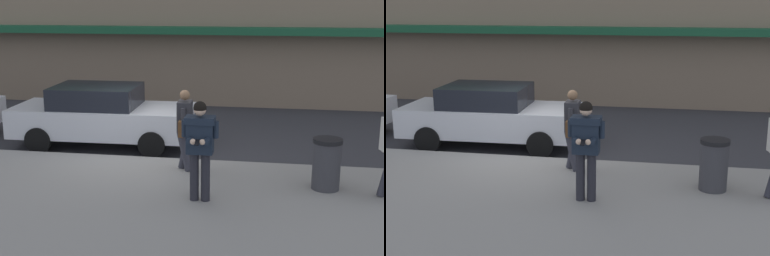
{
  "view_description": "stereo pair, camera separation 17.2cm",
  "coord_description": "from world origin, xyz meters",
  "views": [
    {
      "loc": [
        3.07,
        -11.51,
        3.66
      ],
      "look_at": [
        1.61,
        -2.75,
        1.49
      ],
      "focal_mm": 50.0,
      "sensor_mm": 36.0,
      "label": 1
    },
    {
      "loc": [
        3.23,
        -11.48,
        3.66
      ],
      "look_at": [
        1.61,
        -2.75,
        1.49
      ],
      "focal_mm": 50.0,
      "sensor_mm": 36.0,
      "label": 2
    }
  ],
  "objects": [
    {
      "name": "ground_plane",
      "position": [
        0.0,
        0.0,
        0.0
      ],
      "size": [
        80.0,
        80.0,
        0.0
      ],
      "primitive_type": "plane",
      "color": "#333338"
    },
    {
      "name": "curb_paint_line",
      "position": [
        1.0,
        0.05,
        0.0
      ],
      "size": [
        28.0,
        0.12,
        0.01
      ],
      "primitive_type": "cube",
      "color": "silver",
      "rests_on": "ground"
    },
    {
      "name": "man_texting_on_phone",
      "position": [
        1.73,
        -2.65,
        1.25
      ],
      "size": [
        0.65,
        0.58,
        1.81
      ],
      "color": "#23232B",
      "rests_on": "sidewalk"
    },
    {
      "name": "parked_sedan_mid",
      "position": [
        -1.29,
        1.02,
        0.79
      ],
      "size": [
        4.54,
        2.01,
        1.54
      ],
      "color": "silver",
      "rests_on": "ground"
    },
    {
      "name": "sidewalk",
      "position": [
        1.0,
        -2.85,
        0.07
      ],
      "size": [
        32.0,
        5.3,
        0.14
      ],
      "primitive_type": "cube",
      "color": "gray",
      "rests_on": "ground"
    },
    {
      "name": "trash_bin",
      "position": [
        3.98,
        -1.67,
        0.63
      ],
      "size": [
        0.55,
        0.55,
        0.98
      ],
      "color": "#38383D",
      "rests_on": "sidewalk"
    },
    {
      "name": "pedestrian_with_bag",
      "position": [
        1.16,
        -0.98,
        1.11
      ],
      "size": [
        0.34,
        0.72,
        1.7
      ],
      "color": "#33333D",
      "rests_on": "sidewalk"
    }
  ]
}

